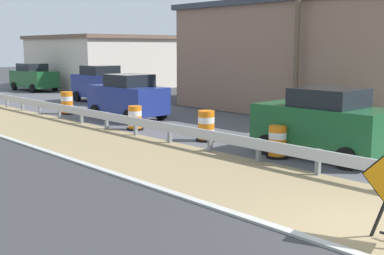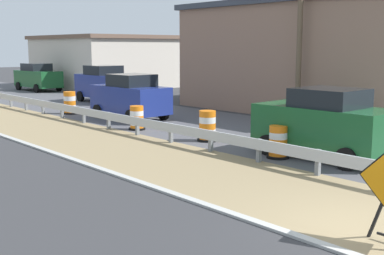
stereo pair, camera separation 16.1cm
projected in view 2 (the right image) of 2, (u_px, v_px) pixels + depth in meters
The scene contains 14 objects.
ground_plane at pixel (384, 235), 9.07m from camera, with size 160.00×160.00×0.00m, color #333335.
curb_near_edge at pixel (345, 254), 8.22m from camera, with size 0.20×120.00×0.11m, color #ADADA8.
traffic_barrel_nearest at pixel (278, 144), 15.26m from camera, with size 0.69×0.69×1.00m.
traffic_barrel_close at pixel (207, 127), 18.03m from camera, with size 0.74×0.74×1.10m.
traffic_barrel_mid at pixel (137, 119), 20.51m from camera, with size 0.69×0.69×0.99m.
traffic_barrel_farther at pixel (70, 104), 25.38m from camera, with size 0.74×0.74×1.14m.
car_lead_near_lane at pixel (325, 123), 15.26m from camera, with size 2.24×4.21×2.14m.
car_trailing_near_lane at pixel (38, 77), 38.85m from camera, with size 2.18×4.67×2.11m.
car_mid_far_lane at pixel (105, 84), 30.78m from camera, with size 2.18×4.15×2.24m.
car_trailing_far_lane at pixel (130, 97), 23.50m from camera, with size 2.14×4.10×2.11m.
roadside_shop_near at pixel (320, 56), 26.82m from camera, with size 8.76×13.82×5.73m.
roadside_shop_far at pixel (103, 61), 43.08m from camera, with size 8.80×11.28×4.31m.
utility_pole_near at pixel (300, 24), 21.98m from camera, with size 0.24×1.80×8.36m.
bush_roadside at pixel (314, 113), 20.00m from camera, with size 2.79×2.79×1.48m, color #1E4C23.
Camera 2 is at (-8.35, -4.16, 3.36)m, focal length 46.90 mm.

